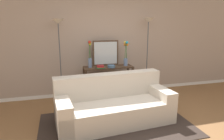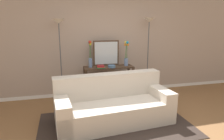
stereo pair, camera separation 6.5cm
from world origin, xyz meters
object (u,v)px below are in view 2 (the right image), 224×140
Objects in this scene: floor_lamp_left at (59,38)px; book_stack at (101,67)px; wall_mirror at (106,53)px; vase_tall_flowers at (90,55)px; couch at (113,106)px; floor_lamp_right at (149,35)px; console_table at (109,76)px; vase_short_flowers at (126,55)px; fruit_bowl at (112,66)px; book_row_under_console at (95,97)px.

floor_lamp_left is 1.14m from book_stack.
vase_tall_flowers is at bearing -161.65° from wall_mirror.
floor_lamp_left reaches higher than vase_tall_flowers.
couch is 2.19m from floor_lamp_right.
vase_short_flowers reaches higher than console_table.
fruit_bowl is (0.26, 1.11, 0.52)m from couch.
couch reaches higher than console_table.
console_table is at bearing -0.00° from book_row_under_console.
vase_short_flowers is (0.89, -0.03, -0.05)m from vase_tall_flowers.
book_row_under_console is at bearing 161.76° from fruit_bowl.
book_row_under_console is (-0.32, -0.17, -1.06)m from wall_mirror.
floor_lamp_left is at bearing -174.74° from wall_mirror.
floor_lamp_left reaches higher than console_table.
vase_short_flowers reaches higher than fruit_bowl.
vase_short_flowers reaches higher than couch.
vase_short_flowers is (0.66, 1.23, 0.75)m from couch.
couch is 1.82× the size of console_table.
wall_mirror is 3.57× the size of fruit_bowl.
fruit_bowl is (-0.40, -0.12, -0.23)m from vase_short_flowers.
floor_lamp_left is 2.17m from floor_lamp_right.
book_stack is (-1.27, -0.19, -0.71)m from floor_lamp_right.
couch is 1.13× the size of floor_lamp_left.
floor_lamp_right is 6.64× the size of book_row_under_console.
vase_tall_flowers is 0.58m from fruit_bowl.
fruit_bowl is at bearing -0.28° from book_stack.
vase_tall_flowers is (-1.49, -0.04, -0.43)m from floor_lamp_right.
floor_lamp_right reaches higher than console_table.
vase_tall_flowers reaches higher than book_row_under_console.
couch is 1.99m from floor_lamp_left.
console_table is at bearing -176.51° from floor_lamp_right.
fruit_bowl is 0.27m from book_stack.
floor_lamp_left is 0.98× the size of floor_lamp_right.
book_row_under_console is at bearing 95.96° from couch.
fruit_bowl reaches higher than console_table.
floor_lamp_right is at bearing 2.63° from book_row_under_console.
vase_short_flowers is 3.22× the size of book_stack.
wall_mirror is 1.12m from book_row_under_console.
floor_lamp_left is 1.63m from vase_short_flowers.
console_table is at bearing 29.28° from book_stack.
couch is 3.57× the size of vase_short_flowers.
floor_lamp_left is 2.99× the size of wall_mirror.
console_table is (0.21, 1.24, 0.24)m from couch.
vase_tall_flowers is 3.37× the size of book_stack.
book_stack is at bearing 179.72° from fruit_bowl.
floor_lamp_right is 3.21× the size of vase_short_flowers.
floor_lamp_left reaches higher than fruit_bowl.
floor_lamp_right is 1.25m from fruit_bowl.
floor_lamp_right is at bearing -5.38° from wall_mirror.
vase_tall_flowers is at bearing 100.19° from couch.
floor_lamp_right is at bearing 45.87° from couch.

